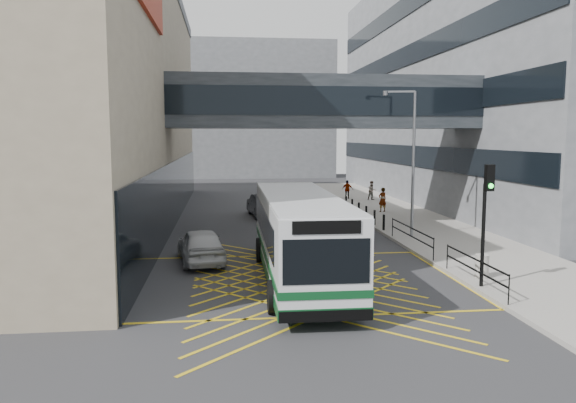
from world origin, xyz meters
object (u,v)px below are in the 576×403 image
object	(u,v)px
street_lamp	(410,154)
pedestrian_a	(382,200)
pedestrian_c	(347,190)
car_dark	(264,205)
traffic_light	(486,208)
car_silver	(269,204)
bus	(299,235)
litter_bin	(482,266)
pedestrian_b	(372,191)
car_white	(201,245)

from	to	relation	value
street_lamp	pedestrian_a	bearing A→B (deg)	94.98
street_lamp	pedestrian_c	distance (m)	18.70
car_dark	traffic_light	size ratio (longest dim) A/B	1.15
car_silver	traffic_light	xyz separation A→B (m)	(5.97, -21.50, 2.39)
bus	pedestrian_c	size ratio (longest dim) A/B	7.45
traffic_light	litter_bin	xyz separation A→B (m)	(0.56, 1.30, -2.42)
traffic_light	pedestrian_c	size ratio (longest dim) A/B	2.76
car_silver	car_dark	bearing A→B (deg)	92.76
traffic_light	litter_bin	world-z (taller)	traffic_light
bus	litter_bin	size ratio (longest dim) A/B	13.32
car_dark	car_silver	distance (m)	1.75
car_dark	street_lamp	bearing A→B (deg)	120.17
pedestrian_b	bus	bearing A→B (deg)	-120.07
bus	pedestrian_a	bearing A→B (deg)	65.22
bus	street_lamp	xyz separation A→B (m)	(7.01, 7.89, 2.80)
litter_bin	pedestrian_c	world-z (taller)	pedestrian_c
traffic_light	bus	bearing A→B (deg)	152.74
car_silver	pedestrian_b	bearing A→B (deg)	-127.84
bus	car_silver	bearing A→B (deg)	89.44
street_lamp	pedestrian_a	size ratio (longest dim) A/B	4.50
bus	pedestrian_b	xyz separation A→B (m)	(9.59, 24.96, -0.82)
car_silver	pedestrian_a	world-z (taller)	pedestrian_a
car_silver	pedestrian_a	bearing A→B (deg)	-170.20
traffic_light	litter_bin	bearing A→B (deg)	59.48
car_dark	car_silver	xyz separation A→B (m)	(0.52, 1.67, -0.16)
pedestrian_b	pedestrian_c	size ratio (longest dim) A/B	1.00
pedestrian_b	litter_bin	bearing A→B (deg)	-104.94
pedestrian_a	pedestrian_b	bearing A→B (deg)	-117.12
car_dark	litter_bin	world-z (taller)	car_dark
pedestrian_c	pedestrian_a	bearing A→B (deg)	105.96
car_silver	pedestrian_c	xyz separation A→B (m)	(7.37, 7.06, 0.32)
pedestrian_b	pedestrian_c	xyz separation A→B (m)	(-1.84, 1.26, -0.00)
litter_bin	street_lamp	bearing A→B (deg)	89.35
street_lamp	pedestrian_a	xyz separation A→B (m)	(1.39, 9.84, -3.56)
car_dark	car_silver	size ratio (longest dim) A/B	1.24
street_lamp	pedestrian_c	xyz separation A→B (m)	(0.74, 18.33, -3.62)
street_lamp	bus	bearing A→B (deg)	-118.59
car_white	pedestrian_a	world-z (taller)	pedestrian_a
car_dark	street_lamp	distance (m)	12.56
car_dark	pedestrian_a	size ratio (longest dim) A/B	2.95
car_white	bus	bearing A→B (deg)	129.05
street_lamp	pedestrian_a	world-z (taller)	street_lamp
pedestrian_a	car_white	bearing A→B (deg)	31.28
bus	litter_bin	distance (m)	7.09
bus	litter_bin	world-z (taller)	bus
street_lamp	pedestrian_b	bearing A→B (deg)	94.46
car_silver	traffic_light	distance (m)	22.44
bus	pedestrian_b	size ratio (longest dim) A/B	7.45
pedestrian_b	pedestrian_c	distance (m)	2.23
car_dark	pedestrian_b	bearing A→B (deg)	-148.98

